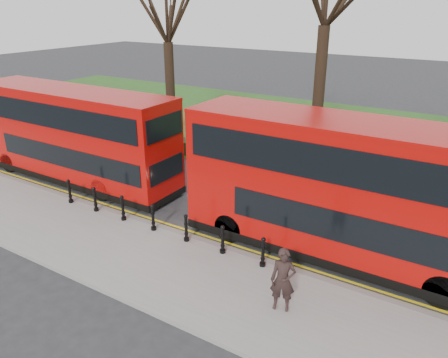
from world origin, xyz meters
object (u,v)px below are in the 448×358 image
Objects in this scene: bollard_row at (153,218)px; bus_lead at (74,136)px; pedestrian at (283,280)px; bus_rear at (360,195)px.

bollard_row is 0.84× the size of bus_lead.
bollard_row is at bearing -18.57° from bus_lead.
bollard_row is at bearing 146.95° from pedestrian.
bollard_row is 6.24m from pedestrian.
bollard_row is 0.79× the size of bus_rear.
pedestrian is at bearing -102.64° from bus_rear.
bollard_row is at bearing -162.02° from bus_rear.
pedestrian is at bearing -15.05° from bollard_row.
bus_rear is at bearing 17.98° from bollard_row.
bus_rear reaches higher than bus_lead.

